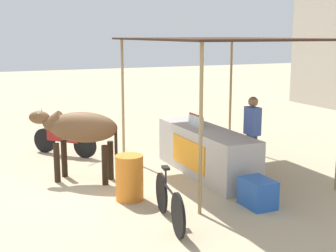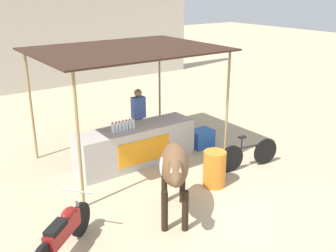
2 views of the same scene
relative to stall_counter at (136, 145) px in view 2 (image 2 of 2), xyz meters
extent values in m
plane|color=tan|center=(0.00, -2.20, -0.48)|extent=(60.00, 60.00, 0.00)
cube|color=beige|center=(0.00, 8.78, 2.59)|extent=(16.00, 0.50, 6.15)
cube|color=#B2ADA8|center=(0.00, 0.00, 0.00)|extent=(3.00, 0.80, 0.96)
cube|color=orange|center=(0.00, -0.41, 0.00)|extent=(1.40, 0.02, 0.58)
cube|color=#382319|center=(0.00, 0.30, 2.29)|extent=(4.20, 3.20, 0.04)
cylinder|color=#997F51|center=(-1.89, -1.14, 0.90)|extent=(0.06, 0.06, 2.77)
cylinder|color=#997F51|center=(1.89, -1.14, 0.90)|extent=(0.06, 0.06, 2.77)
cylinder|color=#997F51|center=(-1.89, 1.74, 0.90)|extent=(0.06, 0.06, 2.77)
cylinder|color=#997F51|center=(1.89, 1.74, 0.90)|extent=(0.06, 0.06, 2.77)
cylinder|color=silver|center=(-0.62, -0.05, 0.59)|extent=(0.07, 0.07, 0.22)
cylinder|color=red|center=(-0.62, -0.05, 0.71)|extent=(0.04, 0.04, 0.03)
cylinder|color=silver|center=(-0.53, -0.05, 0.59)|extent=(0.07, 0.07, 0.22)
cylinder|color=red|center=(-0.53, -0.05, 0.71)|extent=(0.04, 0.04, 0.03)
cylinder|color=silver|center=(-0.44, -0.05, 0.59)|extent=(0.07, 0.07, 0.22)
cylinder|color=red|center=(-0.44, -0.05, 0.71)|extent=(0.04, 0.04, 0.03)
cylinder|color=silver|center=(-0.35, -0.05, 0.59)|extent=(0.07, 0.07, 0.22)
cylinder|color=red|center=(-0.35, -0.05, 0.71)|extent=(0.04, 0.04, 0.03)
cylinder|color=silver|center=(-0.26, -0.05, 0.59)|extent=(0.07, 0.07, 0.22)
cylinder|color=red|center=(-0.26, -0.05, 0.71)|extent=(0.04, 0.04, 0.03)
cylinder|color=silver|center=(-0.17, -0.05, 0.59)|extent=(0.07, 0.07, 0.22)
cylinder|color=red|center=(-0.17, -0.05, 0.71)|extent=(0.04, 0.04, 0.03)
cylinder|color=silver|center=(-0.08, -0.05, 0.59)|extent=(0.07, 0.07, 0.22)
cylinder|color=red|center=(-0.08, -0.05, 0.71)|extent=(0.04, 0.04, 0.03)
cylinder|color=#383842|center=(0.55, 0.75, -0.04)|extent=(0.22, 0.22, 0.88)
cube|color=#3F59A5|center=(0.55, 0.75, 0.68)|extent=(0.34, 0.20, 0.56)
sphere|color=#8C6647|center=(0.55, 0.75, 1.07)|extent=(0.20, 0.20, 0.20)
cube|color=blue|center=(2.01, -0.10, -0.24)|extent=(0.60, 0.44, 0.48)
cylinder|color=orange|center=(0.81, -1.95, -0.08)|extent=(0.49, 0.49, 0.80)
ellipsoid|color=brown|center=(-0.60, -2.40, 0.60)|extent=(1.22, 1.45, 0.60)
cylinder|color=black|center=(-0.73, -2.91, -0.09)|extent=(0.12, 0.12, 0.78)
cylinder|color=black|center=(-1.03, -2.70, -0.09)|extent=(0.12, 0.12, 0.78)
cylinder|color=black|center=(-0.17, -2.10, -0.09)|extent=(0.12, 0.12, 0.78)
cylinder|color=black|center=(-0.47, -1.90, -0.09)|extent=(0.12, 0.12, 0.78)
cylinder|color=brown|center=(-0.94, -2.89, 0.71)|extent=(0.45, 0.51, 0.41)
ellipsoid|color=brown|center=(-1.11, -3.14, 0.77)|extent=(0.43, 0.49, 0.26)
cone|color=beige|center=(-1.04, -3.16, 0.91)|extent=(0.05, 0.05, 0.10)
cone|color=beige|center=(-1.16, -3.08, 0.91)|extent=(0.05, 0.05, 0.10)
cylinder|color=black|center=(-0.22, -1.86, 0.33)|extent=(0.06, 0.06, 0.60)
ellipsoid|color=silver|center=(-0.84, -2.36, 0.60)|extent=(0.33, 0.42, 0.32)
cylinder|color=black|center=(-2.30, -1.96, -0.18)|extent=(0.51, 0.45, 0.60)
cube|color=maroon|center=(-2.76, -2.34, 0.00)|extent=(0.80, 0.72, 0.28)
ellipsoid|color=maroon|center=(-2.59, -2.20, 0.16)|extent=(0.40, 0.38, 0.20)
cube|color=black|center=(-2.89, -2.46, 0.16)|extent=(0.45, 0.42, 0.10)
cylinder|color=#99999E|center=(-2.33, -1.99, 0.40)|extent=(0.38, 0.44, 0.03)
cylinder|color=#99999E|center=(-2.31, -1.97, 0.02)|extent=(0.19, 0.17, 0.49)
cylinder|color=black|center=(2.56, -1.84, -0.15)|extent=(0.66, 0.15, 0.66)
cylinder|color=black|center=(1.57, -1.67, -0.15)|extent=(0.66, 0.15, 0.66)
cylinder|color=black|center=(2.07, -1.76, 0.07)|extent=(0.84, 0.18, 0.04)
cylinder|color=black|center=(1.85, -1.72, 0.19)|extent=(0.03, 0.03, 0.28)
cube|color=black|center=(1.85, -1.72, 0.35)|extent=(0.19, 0.13, 0.04)
camera|label=1|loc=(8.22, -4.55, 2.38)|focal=50.00mm
camera|label=2|loc=(-4.46, -7.65, 3.66)|focal=42.00mm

